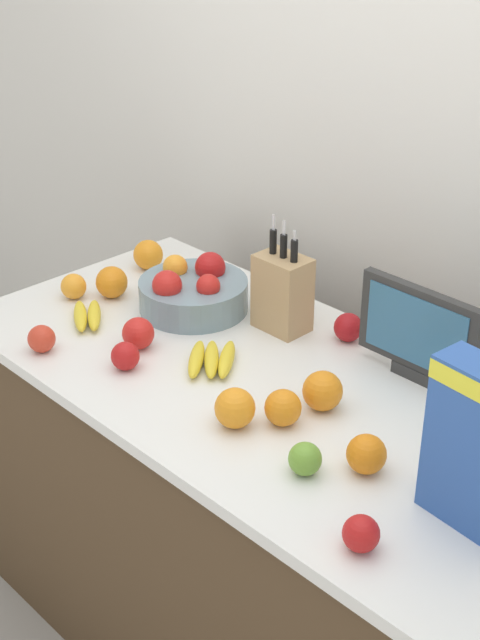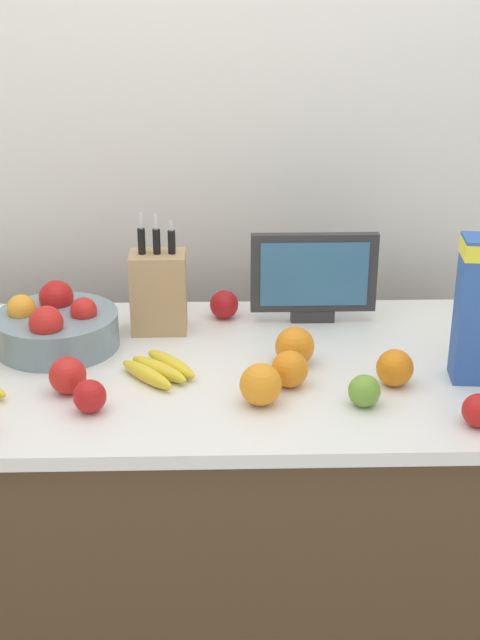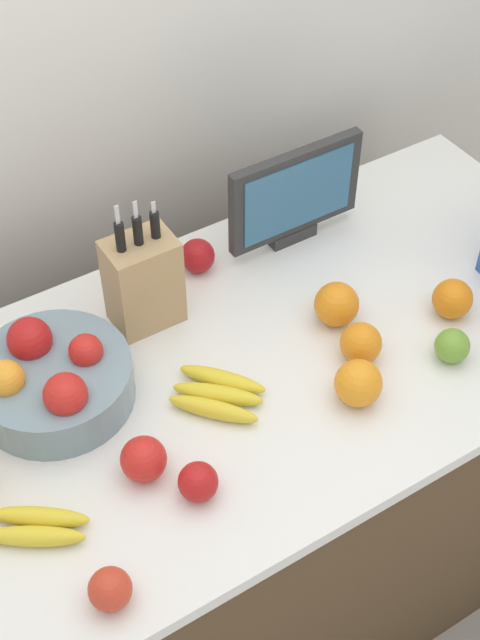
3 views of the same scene
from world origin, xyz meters
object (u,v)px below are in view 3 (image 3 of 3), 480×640
at_px(fruit_bowl, 52,379).
at_px(apple_leftmost, 452,346).
at_px(apple_middle, 198,482).
at_px(apple_rear, 110,589).
at_px(small_monitor, 295,195).
at_px(banana_bunch_left, 218,394).
at_px(orange_front_left, 358,383).
at_px(orange_front_right, 336,304).
at_px(apple_rightmost, 198,256).
at_px(apple_near_bananas, 144,459).
at_px(knife_block, 143,281).
at_px(orange_mid_left, 452,299).
at_px(banana_bunch_right, 37,527).
at_px(orange_mid_right, 361,343).

relative_size(fruit_bowl, apple_leftmost, 4.29).
xyz_separation_m(apple_middle, apple_rear, (-0.21, -0.09, -0.00)).
relative_size(small_monitor, banana_bunch_left, 1.55).
relative_size(small_monitor, fruit_bowl, 1.08).
bearing_deg(orange_front_left, banana_bunch_left, 148.84).
bearing_deg(orange_front_right, apple_leftmost, -57.30).
bearing_deg(apple_rightmost, apple_near_bananas, -130.01).
height_order(knife_block, apple_leftmost, knife_block).
height_order(apple_rightmost, orange_mid_left, orange_mid_left).
relative_size(banana_bunch_right, apple_rightmost, 2.40).
relative_size(apple_middle, orange_front_right, 0.77).
distance_m(apple_rightmost, apple_near_bananas, 0.51).
bearing_deg(banana_bunch_right, orange_front_right, 11.11).
bearing_deg(orange_mid_right, banana_bunch_right, -177.52).
xyz_separation_m(knife_block, apple_middle, (-0.12, -0.41, -0.07)).
distance_m(small_monitor, orange_front_left, 0.46).
distance_m(apple_leftmost, orange_front_right, 0.23).
relative_size(banana_bunch_left, apple_near_bananas, 2.53).
relative_size(orange_mid_left, orange_front_right, 0.90).
bearing_deg(apple_middle, orange_mid_left, 9.02).
distance_m(banana_bunch_left, apple_near_bananas, 0.20).
xyz_separation_m(knife_block, orange_front_left, (0.23, -0.38, -0.06)).
bearing_deg(small_monitor, banana_bunch_left, -141.09).
xyz_separation_m(knife_block, apple_near_bananas, (-0.17, -0.32, -0.06)).
bearing_deg(knife_block, orange_mid_right, -46.18).
xyz_separation_m(apple_leftmost, orange_mid_left, (0.08, 0.09, 0.01)).
relative_size(small_monitor, apple_leftmost, 4.63).
height_order(small_monitor, apple_leftmost, small_monitor).
height_order(apple_leftmost, orange_mid_left, orange_mid_left).
bearing_deg(banana_bunch_left, apple_middle, -129.99).
distance_m(fruit_bowl, banana_bunch_right, 0.28).
bearing_deg(small_monitor, banana_bunch_right, -153.31).
distance_m(apple_near_bananas, orange_mid_left, 0.69).
bearing_deg(banana_bunch_left, small_monitor, 38.91).
xyz_separation_m(knife_block, orange_mid_left, (0.52, -0.31, -0.06)).
distance_m(banana_bunch_left, apple_leftmost, 0.45).
bearing_deg(apple_middle, small_monitor, 42.24).
relative_size(apple_rear, orange_mid_right, 0.85).
xyz_separation_m(small_monitor, apple_middle, (-0.49, -0.45, -0.09)).
bearing_deg(small_monitor, orange_mid_right, -103.65).
bearing_deg(orange_mid_right, orange_front_left, -130.09).
height_order(small_monitor, banana_bunch_left, small_monitor).
relative_size(banana_bunch_left, orange_front_right, 2.26).
distance_m(banana_bunch_left, apple_rightmost, 0.35).
xyz_separation_m(apple_rear, orange_front_right, (0.63, 0.30, 0.01)).
distance_m(orange_mid_right, orange_front_right, 0.11).
distance_m(orange_front_left, orange_mid_left, 0.30).
relative_size(banana_bunch_left, banana_bunch_right, 1.16).
xyz_separation_m(apple_middle, orange_mid_right, (0.41, 0.10, 0.01)).
relative_size(small_monitor, orange_front_left, 3.54).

